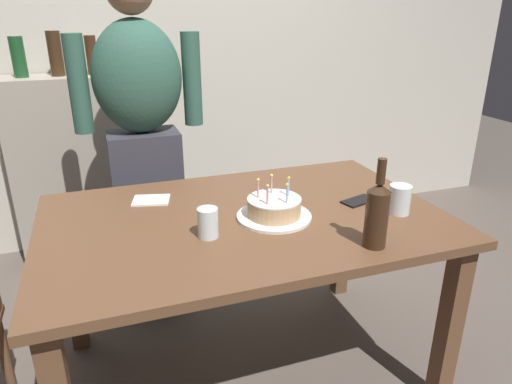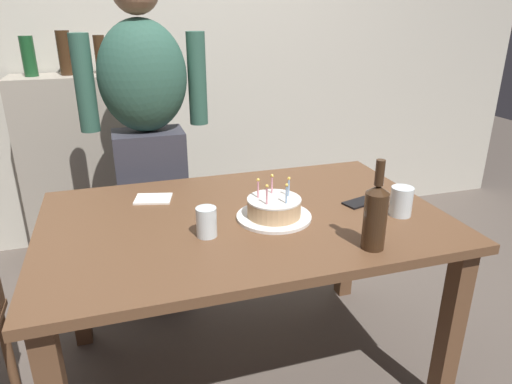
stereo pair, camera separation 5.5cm
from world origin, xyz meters
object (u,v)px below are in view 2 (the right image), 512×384
object	(u,v)px
birthday_cake	(274,209)
wine_bottle	(375,215)
water_glass_near	(206,222)
cell_phone	(361,202)
napkin_stack	(153,199)
person_man_bearded	(148,140)
water_glass_far	(401,201)

from	to	relation	value
birthday_cake	wine_bottle	size ratio (longest dim) A/B	0.93
water_glass_near	wine_bottle	world-z (taller)	wine_bottle
birthday_cake	cell_phone	world-z (taller)	birthday_cake
napkin_stack	person_man_bearded	world-z (taller)	person_man_bearded
cell_phone	person_man_bearded	distance (m)	1.07
water_glass_far	napkin_stack	distance (m)	0.99
napkin_stack	person_man_bearded	size ratio (longest dim) A/B	0.09
cell_phone	wine_bottle	bearing A→B (deg)	-129.98
cell_phone	napkin_stack	xyz separation A→B (m)	(-0.80, 0.29, 0.00)
birthday_cake	water_glass_near	xyz separation A→B (m)	(-0.27, -0.07, 0.02)
birthday_cake	person_man_bearded	world-z (taller)	person_man_bearded
water_glass_near	wine_bottle	size ratio (longest dim) A/B	0.35
water_glass_far	cell_phone	xyz separation A→B (m)	(-0.09, 0.15, -0.05)
birthday_cake	cell_phone	size ratio (longest dim) A/B	1.95
water_glass_near	cell_phone	distance (m)	0.66
birthday_cake	cell_phone	distance (m)	0.39
birthday_cake	wine_bottle	bearing A→B (deg)	-53.45
water_glass_far	cell_phone	size ratio (longest dim) A/B	0.78
water_glass_far	person_man_bearded	bearing A→B (deg)	134.13
water_glass_near	birthday_cake	bearing A→B (deg)	14.17
wine_bottle	napkin_stack	world-z (taller)	wine_bottle
water_glass_far	wine_bottle	bearing A→B (deg)	-139.90
water_glass_far	person_man_bearded	world-z (taller)	person_man_bearded
water_glass_far	person_man_bearded	distance (m)	1.23
wine_bottle	person_man_bearded	xyz separation A→B (m)	(-0.62, 1.08, 0.02)
water_glass_near	water_glass_far	distance (m)	0.74
wine_bottle	cell_phone	world-z (taller)	wine_bottle
water_glass_near	napkin_stack	size ratio (longest dim) A/B	0.72
water_glass_near	wine_bottle	distance (m)	0.56
water_glass_far	wine_bottle	size ratio (longest dim) A/B	0.37
water_glass_far	cell_phone	distance (m)	0.18
water_glass_far	wine_bottle	xyz separation A→B (m)	(-0.24, -0.20, 0.06)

